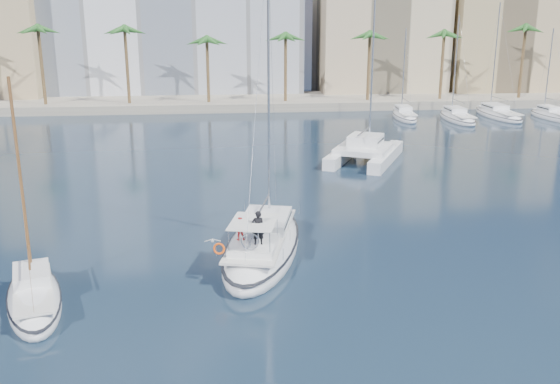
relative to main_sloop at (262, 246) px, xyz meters
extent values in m
plane|color=black|center=(2.41, -0.76, -0.56)|extent=(160.00, 160.00, 0.00)
cube|color=gray|center=(2.41, 60.24, 0.04)|extent=(120.00, 14.00, 1.20)
cube|color=silver|center=(-9.59, 72.24, 13.44)|extent=(42.00, 16.00, 28.00)
cube|color=tan|center=(24.41, 69.24, 9.44)|extent=(20.00, 14.00, 20.00)
cube|color=tan|center=(44.41, 67.24, 8.44)|extent=(18.00, 12.00, 18.00)
cylinder|color=brown|center=(-31.59, 56.24, 4.69)|extent=(0.44, 0.44, 10.50)
cylinder|color=brown|center=(2.41, 56.24, 4.69)|extent=(0.44, 0.44, 10.50)
sphere|color=#255A21|center=(2.41, 56.24, 9.94)|extent=(3.60, 3.60, 3.60)
cylinder|color=brown|center=(36.41, 56.24, 4.69)|extent=(0.44, 0.44, 10.50)
sphere|color=#255A21|center=(36.41, 56.24, 9.94)|extent=(3.60, 3.60, 3.60)
ellipsoid|color=white|center=(0.00, 0.01, -0.18)|extent=(6.85, 13.13, 2.60)
ellipsoid|color=black|center=(0.00, 0.01, 0.19)|extent=(6.91, 13.26, 0.18)
cube|color=silver|center=(-0.05, -0.23, 0.81)|extent=(4.99, 9.81, 0.12)
cube|color=silver|center=(0.29, 1.18, 1.17)|extent=(3.58, 4.62, 0.60)
cube|color=black|center=(0.29, 1.18, 1.19)|extent=(3.49, 4.16, 0.14)
cylinder|color=#B7BABF|center=(0.63, 2.59, 9.10)|extent=(0.15, 0.15, 16.45)
cylinder|color=#B7BABF|center=(0.03, 0.12, 2.37)|extent=(1.31, 4.95, 0.11)
cube|color=silver|center=(-0.62, -2.57, 1.05)|extent=(3.05, 3.61, 0.36)
cube|color=silver|center=(-0.65, -2.69, 2.42)|extent=(3.05, 3.61, 0.04)
torus|color=silver|center=(-0.91, -3.74, 1.72)|extent=(0.94, 0.28, 0.96)
torus|color=#E74A0C|center=(-2.52, -3.85, 1.42)|extent=(0.66, 0.34, 0.64)
imported|color=black|center=(-0.44, -2.92, 2.17)|extent=(0.71, 0.48, 1.87)
imported|color=#B21B1C|center=(-1.39, -2.12, 1.87)|extent=(0.66, 0.53, 1.29)
ellipsoid|color=white|center=(-11.48, -5.50, -0.28)|extent=(4.63, 8.33, 1.87)
ellipsoid|color=black|center=(-11.48, -5.50, -0.02)|extent=(4.68, 8.41, 0.18)
cube|color=silver|center=(-11.44, -5.64, 0.42)|extent=(3.38, 6.22, 0.12)
cube|color=silver|center=(-11.70, -4.76, 0.78)|extent=(2.34, 2.97, 0.60)
cube|color=black|center=(-11.70, -4.76, 0.80)|extent=(2.28, 2.68, 0.14)
cylinder|color=brown|center=(-11.96, -3.88, 5.40)|extent=(0.15, 0.15, 9.83)
cylinder|color=brown|center=(-11.51, -5.42, 1.98)|extent=(1.01, 3.11, 0.11)
cube|color=white|center=(9.73, 23.89, -0.01)|extent=(5.84, 9.98, 1.10)
cube|color=white|center=(13.38, 22.05, -0.01)|extent=(5.84, 9.98, 1.10)
cube|color=silver|center=(11.31, 22.50, 0.74)|extent=(6.80, 7.30, 0.50)
cube|color=silver|center=(11.55, 22.97, 1.44)|extent=(4.02, 4.14, 1.00)
cube|color=black|center=(11.55, 22.97, 1.49)|extent=(3.85, 3.77, 0.18)
cylinder|color=#B7BABF|center=(12.27, 24.39, 7.99)|extent=(0.18, 0.18, 14.10)
ellipsoid|color=silver|center=(-2.89, 0.25, 0.33)|extent=(0.20, 0.38, 0.18)
sphere|color=silver|center=(-2.89, 0.43, 0.35)|extent=(0.10, 0.10, 0.10)
cube|color=gray|center=(-3.16, 0.25, 0.36)|extent=(0.43, 0.16, 0.10)
cube|color=gray|center=(-2.62, 0.25, 0.36)|extent=(0.43, 0.16, 0.10)
camera|label=1|loc=(-2.44, -34.04, 13.19)|focal=40.00mm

